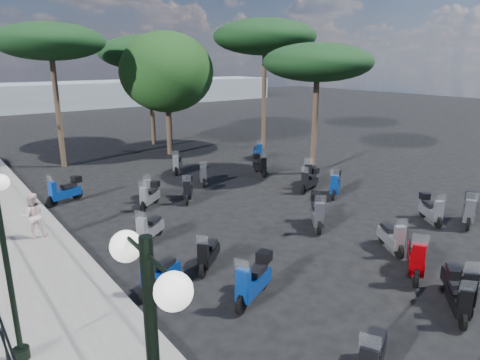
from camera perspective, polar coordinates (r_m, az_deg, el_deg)
ground at (r=14.16m, az=3.18°, el=-8.15°), size 120.00×120.00×0.00m
sidewalk at (r=14.19m, az=-26.40°, el=-9.50°), size 3.00×30.00×0.15m
lamp_post_1 at (r=8.87m, az=-28.83°, el=-8.62°), size 0.39×1.14×3.90m
pedestrian_far at (r=15.33m, az=-25.89°, el=-4.27°), size 0.78×0.64×1.50m
scooter_2 at (r=11.32m, az=-10.67°, el=-12.40°), size 1.48×0.87×1.28m
scooter_3 at (r=12.26m, az=-4.27°, el=-9.92°), size 1.25×1.09×1.24m
scooter_4 at (r=17.48m, az=-11.94°, el=-2.13°), size 1.28×1.08×1.22m
scooter_5 at (r=19.00m, az=-22.32°, el=-1.41°), size 1.61×0.81×1.33m
scooter_6 at (r=11.37m, az=27.05°, el=-13.81°), size 1.25×1.10×1.21m
scooter_7 at (r=8.80m, az=17.19°, el=-21.83°), size 1.57×0.95×1.37m
scooter_8 at (r=10.73m, az=1.81°, el=-13.33°), size 1.62×0.97×1.39m
scooter_9 at (r=14.19m, az=-11.96°, el=-6.49°), size 1.36×1.03×1.28m
scooter_10 at (r=18.02m, az=-6.92°, el=-1.29°), size 1.05×1.39×1.27m
scooter_11 at (r=18.49m, az=-12.15°, el=-1.27°), size 0.86×1.41×1.23m
scooter_13 at (r=11.85m, az=27.17°, el=-12.40°), size 1.33×1.34×1.42m
scooter_14 at (r=12.75m, az=22.39°, el=-9.68°), size 1.61×1.17×1.49m
scooter_15 at (r=15.29m, az=10.26°, el=-4.39°), size 1.28×1.45×1.40m
scooter_16 at (r=20.31m, az=-4.93°, el=0.60°), size 0.90×1.40×1.24m
scooter_19 at (r=14.08m, az=19.57°, el=-7.26°), size 0.94×1.44×1.28m
scooter_20 at (r=20.30m, az=9.29°, el=0.66°), size 1.55×1.19×1.46m
scooter_21 at (r=21.96m, az=2.63°, el=1.95°), size 0.79×1.55×1.29m
scooter_22 at (r=22.50m, az=-8.34°, el=2.05°), size 1.08×1.35×1.30m
scooter_24 at (r=17.36m, az=28.21°, el=-3.63°), size 1.63×0.98×1.39m
scooter_25 at (r=16.99m, az=24.11°, el=-3.69°), size 1.02×1.39×1.26m
scooter_26 at (r=19.46m, az=9.27°, el=-0.12°), size 1.50×0.76×1.25m
scooter_27 at (r=18.94m, az=12.61°, el=-0.61°), size 1.48×1.12×1.35m
scooter_28 at (r=25.49m, az=2.38°, el=3.79°), size 0.87×1.44×1.25m
broadleaf_tree at (r=26.65m, az=-9.75°, el=13.98°), size 5.60×5.60×7.38m
pine_0 at (r=30.11m, az=-12.04°, el=16.26°), size 6.62×6.62×7.32m
pine_1 at (r=28.37m, az=3.32°, el=18.49°), size 6.52×6.52×8.23m
pine_2 at (r=25.03m, az=-24.01°, el=16.47°), size 5.55×5.55×7.59m
pine_3 at (r=21.84m, az=10.30°, el=15.14°), size 5.36×5.36×6.54m
distant_hills at (r=55.67m, az=-28.51°, el=9.58°), size 70.00×8.00×3.00m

